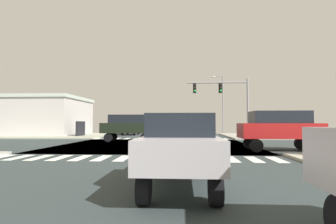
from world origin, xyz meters
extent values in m
cube|color=#2E3738|center=(0.00, 0.00, -0.03)|extent=(14.00, 90.00, 0.05)
cube|color=#2E3738|center=(0.00, 0.00, -0.03)|extent=(90.00, 12.00, 0.05)
cube|color=#A09B91|center=(13.00, 12.00, 0.07)|extent=(12.00, 12.00, 0.14)
cube|color=#A0A08E|center=(-13.00, 12.00, 0.07)|extent=(12.00, 12.00, 0.14)
cube|color=silver|center=(-5.75, -7.30, 0.00)|extent=(0.50, 2.00, 0.01)
cube|color=silver|center=(-4.75, -7.30, 0.00)|extent=(0.50, 2.00, 0.01)
cube|color=silver|center=(-3.75, -7.30, 0.00)|extent=(0.50, 2.00, 0.01)
cube|color=silver|center=(-2.75, -7.30, 0.00)|extent=(0.50, 2.00, 0.01)
cube|color=silver|center=(-1.75, -7.30, 0.00)|extent=(0.50, 2.00, 0.01)
cube|color=silver|center=(-0.75, -7.30, 0.00)|extent=(0.50, 2.00, 0.01)
cube|color=silver|center=(0.25, -7.30, 0.00)|extent=(0.50, 2.00, 0.01)
cube|color=silver|center=(1.25, -7.30, 0.00)|extent=(0.50, 2.00, 0.01)
cube|color=silver|center=(2.25, -7.30, 0.00)|extent=(0.50, 2.00, 0.01)
cube|color=silver|center=(3.25, -7.30, 0.00)|extent=(0.50, 2.00, 0.01)
cube|color=silver|center=(4.25, -7.30, 0.00)|extent=(0.50, 2.00, 0.01)
cube|color=silver|center=(5.25, -7.30, 0.00)|extent=(0.50, 2.00, 0.01)
cube|color=silver|center=(6.25, -7.30, 0.00)|extent=(0.50, 2.00, 0.01)
cube|color=silver|center=(-6.75, 7.30, 0.00)|extent=(0.50, 2.00, 0.01)
cube|color=silver|center=(-5.75, 7.30, 0.00)|extent=(0.50, 2.00, 0.01)
cube|color=silver|center=(-4.75, 7.30, 0.00)|extent=(0.50, 2.00, 0.01)
cube|color=silver|center=(-3.75, 7.30, 0.00)|extent=(0.50, 2.00, 0.01)
cube|color=silver|center=(-2.75, 7.30, 0.00)|extent=(0.50, 2.00, 0.01)
cube|color=silver|center=(-1.75, 7.30, 0.00)|extent=(0.50, 2.00, 0.01)
cube|color=silver|center=(-0.75, 7.30, 0.00)|extent=(0.50, 2.00, 0.01)
cube|color=silver|center=(0.25, 7.30, 0.00)|extent=(0.50, 2.00, 0.01)
cube|color=silver|center=(1.25, 7.30, 0.00)|extent=(0.50, 2.00, 0.01)
cube|color=silver|center=(2.25, 7.30, 0.00)|extent=(0.50, 2.00, 0.01)
cube|color=silver|center=(3.25, 7.30, 0.00)|extent=(0.50, 2.00, 0.01)
cube|color=silver|center=(4.25, 7.30, 0.00)|extent=(0.50, 2.00, 0.01)
cube|color=silver|center=(5.25, 7.30, 0.00)|extent=(0.50, 2.00, 0.01)
cube|color=silver|center=(6.25, 7.30, 0.00)|extent=(0.50, 2.00, 0.01)
cylinder|color=gray|center=(8.55, 7.28, 3.06)|extent=(0.20, 0.20, 6.11)
cylinder|color=gray|center=(5.52, 7.28, 5.71)|extent=(6.06, 0.14, 0.14)
cube|color=black|center=(5.82, 7.28, 5.16)|extent=(0.32, 0.40, 1.00)
sphere|color=black|center=(5.82, 7.04, 5.47)|extent=(0.22, 0.22, 0.22)
sphere|color=black|center=(5.82, 7.04, 5.16)|extent=(0.22, 0.22, 0.22)
sphere|color=green|center=(5.82, 7.04, 4.85)|extent=(0.22, 0.22, 0.22)
cube|color=black|center=(3.22, 7.28, 5.16)|extent=(0.32, 0.40, 1.00)
sphere|color=black|center=(3.22, 7.04, 5.47)|extent=(0.22, 0.22, 0.22)
sphere|color=black|center=(3.22, 7.04, 5.16)|extent=(0.22, 0.22, 0.22)
sphere|color=green|center=(3.22, 7.04, 4.85)|extent=(0.22, 0.22, 0.22)
cylinder|color=gray|center=(8.08, 20.74, 4.39)|extent=(0.16, 0.16, 8.78)
cylinder|color=gray|center=(7.38, 20.74, 8.68)|extent=(1.40, 0.10, 0.10)
ellipsoid|color=silver|center=(6.68, 20.74, 8.63)|extent=(0.60, 0.32, 0.20)
cube|color=beige|center=(-17.02, 13.73, 2.28)|extent=(11.46, 9.28, 4.55)
cube|color=silver|center=(-17.02, 13.73, 4.75)|extent=(11.76, 9.58, 0.40)
cube|color=black|center=(-9.79, 10.09, 0.90)|extent=(0.24, 2.20, 1.80)
cylinder|color=black|center=(-1.24, 4.28, 0.37)|extent=(0.74, 0.26, 0.74)
cylinder|color=black|center=(-1.24, 2.72, 0.37)|extent=(0.74, 0.26, 0.74)
cylinder|color=black|center=(-4.37, 4.28, 0.37)|extent=(0.74, 0.26, 0.74)
cylinder|color=black|center=(-4.37, 2.72, 0.37)|extent=(0.74, 0.26, 0.74)
cube|color=black|center=(-2.81, 3.50, 1.18)|extent=(4.60, 1.96, 0.88)
cube|color=black|center=(-2.81, 3.50, 1.98)|extent=(3.22, 1.69, 0.72)
cylinder|color=black|center=(-4.28, 30.35, 0.34)|extent=(0.26, 0.68, 0.68)
cylinder|color=black|center=(-5.72, 30.35, 0.34)|extent=(0.26, 0.68, 0.68)
cylinder|color=black|center=(-4.28, 33.28, 0.34)|extent=(0.26, 0.68, 0.68)
cylinder|color=black|center=(-5.72, 33.28, 0.34)|extent=(0.26, 0.68, 0.68)
cube|color=#585561|center=(-5.00, 31.81, 1.01)|extent=(1.80, 4.30, 0.66)
cube|color=black|center=(-5.00, 31.81, 1.61)|extent=(1.55, 2.24, 0.54)
cylinder|color=black|center=(1.28, -11.12, 0.34)|extent=(0.26, 0.68, 0.68)
cylinder|color=black|center=(2.72, -11.12, 0.34)|extent=(0.26, 0.68, 0.68)
cylinder|color=black|center=(1.28, -14.05, 0.34)|extent=(0.26, 0.68, 0.68)
cylinder|color=black|center=(2.72, -14.05, 0.34)|extent=(0.26, 0.68, 0.68)
cube|color=#B6B1B7|center=(2.00, -12.58, 1.01)|extent=(1.80, 4.30, 0.66)
cube|color=black|center=(2.00, -12.58, 1.61)|extent=(1.55, 2.24, 0.54)
cylinder|color=black|center=(-4.28, 35.88, 0.34)|extent=(0.26, 0.68, 0.68)
cylinder|color=black|center=(-5.72, 35.88, 0.34)|extent=(0.26, 0.68, 0.68)
cylinder|color=black|center=(-4.28, 38.81, 0.34)|extent=(0.26, 0.68, 0.68)
cylinder|color=black|center=(-5.72, 38.81, 0.34)|extent=(0.26, 0.68, 0.68)
cube|color=silver|center=(-5.00, 37.35, 1.01)|extent=(1.80, 4.30, 0.66)
cube|color=black|center=(-5.00, 37.35, 1.61)|extent=(1.55, 2.24, 0.54)
cylinder|color=black|center=(-4.22, 13.78, 0.37)|extent=(0.26, 0.74, 0.74)
cylinder|color=black|center=(-5.78, 13.78, 0.37)|extent=(0.26, 0.74, 0.74)
cylinder|color=black|center=(-4.22, 16.91, 0.37)|extent=(0.26, 0.74, 0.74)
cylinder|color=black|center=(-5.78, 16.91, 0.37)|extent=(0.26, 0.74, 0.74)
cube|color=navy|center=(-5.00, 15.35, 1.18)|extent=(1.96, 4.60, 0.88)
cube|color=black|center=(-5.00, 15.35, 1.98)|extent=(1.69, 3.22, 0.72)
cylinder|color=black|center=(6.18, -4.28, 0.37)|extent=(0.74, 0.26, 0.74)
cylinder|color=black|center=(6.18, -2.72, 0.37)|extent=(0.74, 0.26, 0.74)
cylinder|color=black|center=(9.31, -4.28, 0.37)|extent=(0.74, 0.26, 0.74)
cylinder|color=black|center=(9.31, -2.72, 0.37)|extent=(0.74, 0.26, 0.74)
cube|color=maroon|center=(7.74, -3.50, 1.18)|extent=(4.60, 1.96, 0.88)
cube|color=black|center=(7.74, -3.50, 1.98)|extent=(3.22, 1.69, 0.72)
camera|label=1|loc=(2.09, -19.36, 1.67)|focal=27.92mm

